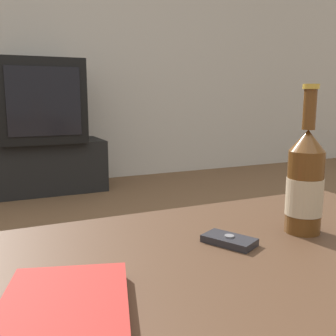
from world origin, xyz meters
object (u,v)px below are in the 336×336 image
tv_stand (43,166)px  table_book (62,321)px  beer_bottle (305,183)px  cell_phone (229,240)px  television (39,101)px

tv_stand → table_book: bearing=-96.5°
beer_bottle → cell_phone: (-0.18, 0.01, -0.10)m
television → table_book: television is taller
table_book → cell_phone: bearing=41.1°
tv_stand → beer_bottle: beer_bottle is taller
beer_bottle → table_book: bearing=-164.0°
cell_phone → table_book: (-0.34, -0.16, 0.00)m
television → cell_phone: bearing=-89.4°
tv_stand → cell_phone: 2.63m
beer_bottle → tv_stand: bearing=94.5°
tv_stand → table_book: size_ratio=3.10×
television → table_book: (-0.32, -2.77, -0.23)m
cell_phone → table_book: 0.38m
television → cell_phone: size_ratio=5.50×
cell_phone → table_book: size_ratio=0.37×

